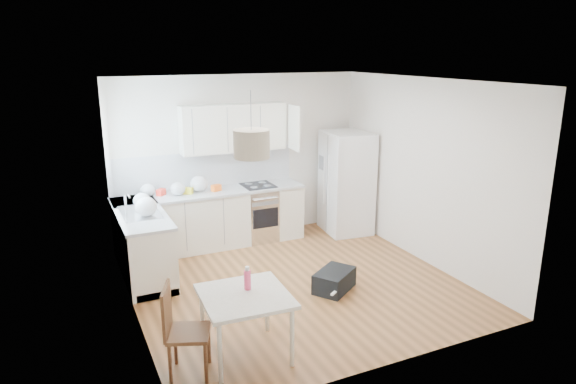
% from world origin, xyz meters
% --- Properties ---
extents(floor, '(4.20, 4.20, 0.00)m').
position_xyz_m(floor, '(0.00, 0.00, 0.00)').
color(floor, brown).
rests_on(floor, ground).
extents(ceiling, '(4.20, 4.20, 0.00)m').
position_xyz_m(ceiling, '(0.00, 0.00, 2.70)').
color(ceiling, white).
rests_on(ceiling, wall_back).
extents(wall_back, '(4.20, 0.00, 4.20)m').
position_xyz_m(wall_back, '(0.00, 2.10, 1.35)').
color(wall_back, silver).
rests_on(wall_back, floor).
extents(wall_left, '(0.00, 4.20, 4.20)m').
position_xyz_m(wall_left, '(-2.10, 0.00, 1.35)').
color(wall_left, silver).
rests_on(wall_left, floor).
extents(wall_right, '(0.00, 4.20, 4.20)m').
position_xyz_m(wall_right, '(2.10, 0.00, 1.35)').
color(wall_right, silver).
rests_on(wall_right, floor).
extents(window_glassblock, '(0.02, 1.00, 1.00)m').
position_xyz_m(window_glassblock, '(-2.09, 1.15, 1.75)').
color(window_glassblock, '#BFE0F9').
rests_on(window_glassblock, wall_left).
extents(cabinets_back, '(3.00, 0.60, 0.88)m').
position_xyz_m(cabinets_back, '(-0.60, 1.80, 0.44)').
color(cabinets_back, white).
rests_on(cabinets_back, floor).
extents(cabinets_left, '(0.60, 1.80, 0.88)m').
position_xyz_m(cabinets_left, '(-1.80, 1.20, 0.44)').
color(cabinets_left, white).
rests_on(cabinets_left, floor).
extents(counter_back, '(3.02, 0.64, 0.04)m').
position_xyz_m(counter_back, '(-0.60, 1.80, 0.90)').
color(counter_back, '#B7BABC').
rests_on(counter_back, cabinets_back).
extents(counter_left, '(0.64, 1.82, 0.04)m').
position_xyz_m(counter_left, '(-1.80, 1.20, 0.90)').
color(counter_left, '#B7BABC').
rests_on(counter_left, cabinets_left).
extents(backsplash_back, '(3.00, 0.01, 0.58)m').
position_xyz_m(backsplash_back, '(-0.60, 2.09, 1.21)').
color(backsplash_back, white).
rests_on(backsplash_back, wall_back).
extents(backsplash_left, '(0.01, 1.80, 0.58)m').
position_xyz_m(backsplash_left, '(-2.09, 1.20, 1.21)').
color(backsplash_left, white).
rests_on(backsplash_left, wall_left).
extents(upper_cabinets, '(1.70, 0.32, 0.75)m').
position_xyz_m(upper_cabinets, '(-0.15, 1.94, 1.88)').
color(upper_cabinets, white).
rests_on(upper_cabinets, wall_back).
extents(range_oven, '(0.50, 0.61, 0.88)m').
position_xyz_m(range_oven, '(0.20, 1.80, 0.44)').
color(range_oven, silver).
rests_on(range_oven, floor).
extents(sink, '(0.50, 0.80, 0.16)m').
position_xyz_m(sink, '(-1.80, 1.15, 0.92)').
color(sink, silver).
rests_on(sink, counter_left).
extents(refrigerator, '(0.93, 0.96, 1.74)m').
position_xyz_m(refrigerator, '(1.74, 1.55, 0.87)').
color(refrigerator, white).
rests_on(refrigerator, floor).
extents(dining_table, '(0.91, 0.91, 0.69)m').
position_xyz_m(dining_table, '(-1.20, -1.32, 0.61)').
color(dining_table, beige).
rests_on(dining_table, floor).
extents(dining_chair, '(0.51, 0.51, 0.93)m').
position_xyz_m(dining_chair, '(-1.80, -1.39, 0.47)').
color(dining_chair, '#452614').
rests_on(dining_chair, floor).
extents(drink_bottle, '(0.08, 0.08, 0.25)m').
position_xyz_m(drink_bottle, '(-1.13, -1.22, 0.81)').
color(drink_bottle, '#F14372').
rests_on(drink_bottle, dining_table).
extents(gym_bag, '(0.69, 0.64, 0.27)m').
position_xyz_m(gym_bag, '(0.39, -0.41, 0.13)').
color(gym_bag, black).
rests_on(gym_bag, floor).
extents(pendant_lamp, '(0.39, 0.39, 0.28)m').
position_xyz_m(pendant_lamp, '(-1.02, -1.12, 2.18)').
color(pendant_lamp, beige).
rests_on(pendant_lamp, ceiling).
extents(grocery_bag_a, '(0.22, 0.19, 0.20)m').
position_xyz_m(grocery_bag_a, '(-1.55, 1.90, 1.02)').
color(grocery_bag_a, silver).
rests_on(grocery_bag_a, counter_back).
extents(grocery_bag_b, '(0.23, 0.19, 0.20)m').
position_xyz_m(grocery_bag_b, '(-1.12, 1.78, 1.02)').
color(grocery_bag_b, silver).
rests_on(grocery_bag_b, counter_back).
extents(grocery_bag_c, '(0.28, 0.24, 0.25)m').
position_xyz_m(grocery_bag_c, '(-0.77, 1.85, 1.05)').
color(grocery_bag_c, silver).
rests_on(grocery_bag_c, counter_back).
extents(grocery_bag_d, '(0.24, 0.20, 0.22)m').
position_xyz_m(grocery_bag_d, '(-1.73, 1.35, 1.03)').
color(grocery_bag_d, silver).
rests_on(grocery_bag_d, counter_back).
extents(grocery_bag_e, '(0.29, 0.25, 0.26)m').
position_xyz_m(grocery_bag_e, '(-1.75, 0.95, 1.05)').
color(grocery_bag_e, silver).
rests_on(grocery_bag_e, counter_left).
extents(snack_orange, '(0.17, 0.14, 0.10)m').
position_xyz_m(snack_orange, '(-0.52, 1.77, 0.97)').
color(snack_orange, '#EC5915').
rests_on(snack_orange, counter_back).
extents(snack_yellow, '(0.17, 0.16, 0.10)m').
position_xyz_m(snack_yellow, '(-0.97, 1.80, 0.97)').
color(snack_yellow, yellow).
rests_on(snack_yellow, counter_back).
extents(snack_red, '(0.16, 0.16, 0.10)m').
position_xyz_m(snack_red, '(-1.36, 1.89, 0.97)').
color(snack_red, red).
rests_on(snack_red, counter_back).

